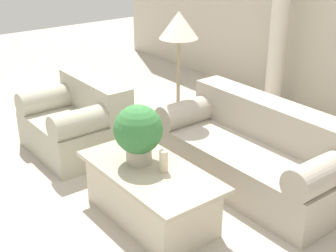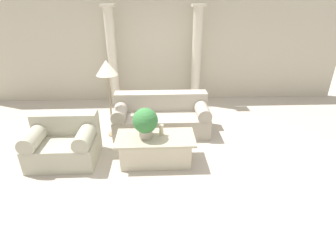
% 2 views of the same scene
% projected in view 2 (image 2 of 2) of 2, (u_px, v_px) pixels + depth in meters
% --- Properties ---
extents(ground_plane, '(16.00, 16.00, 0.00)m').
position_uv_depth(ground_plane, '(157.00, 148.00, 5.02)').
color(ground_plane, '#BCB2A3').
extents(wall_back, '(10.00, 0.06, 3.20)m').
position_uv_depth(wall_back, '(155.00, 40.00, 6.77)').
color(wall_back, beige).
rests_on(wall_back, ground_plane).
extents(sofa_long, '(1.95, 0.88, 0.79)m').
position_uv_depth(sofa_long, '(161.00, 117.00, 5.53)').
color(sofa_long, '#ADA393').
rests_on(sofa_long, ground_plane).
extents(loveseat, '(1.12, 0.88, 0.79)m').
position_uv_depth(loveseat, '(64.00, 141.00, 4.54)').
color(loveseat, '#B0AC96').
rests_on(loveseat, ground_plane).
extents(coffee_table, '(1.33, 0.68, 0.48)m').
position_uv_depth(coffee_table, '(156.00, 149.00, 4.52)').
color(coffee_table, beige).
rests_on(coffee_table, ground_plane).
extents(potted_plant, '(0.42, 0.42, 0.52)m').
position_uv_depth(potted_plant, '(145.00, 122.00, 4.28)').
color(potted_plant, '#B2A893').
rests_on(potted_plant, coffee_table).
extents(pillar_candle, '(0.07, 0.07, 0.19)m').
position_uv_depth(pillar_candle, '(161.00, 130.00, 4.43)').
color(pillar_candle, beige).
rests_on(pillar_candle, coffee_table).
extents(floor_lamp, '(0.40, 0.40, 1.56)m').
position_uv_depth(floor_lamp, '(107.00, 71.00, 4.90)').
color(floor_lamp, gray).
rests_on(floor_lamp, ground_plane).
extents(column_left, '(0.32, 0.32, 2.46)m').
position_uv_depth(column_left, '(112.00, 57.00, 6.54)').
color(column_left, beige).
rests_on(column_left, ground_plane).
extents(column_right, '(0.32, 0.32, 2.46)m').
position_uv_depth(column_right, '(196.00, 56.00, 6.63)').
color(column_right, beige).
rests_on(column_right, ground_plane).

